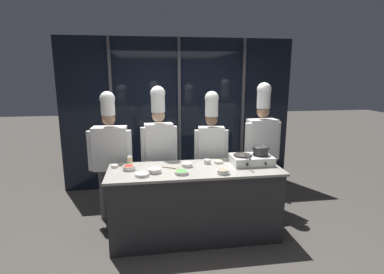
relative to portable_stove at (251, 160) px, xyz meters
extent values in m
plane|color=#47423D|center=(-0.76, -0.08, -0.98)|extent=(24.00, 24.00, 0.00)
cube|color=black|center=(-0.76, 1.76, 0.37)|extent=(4.17, 0.04, 2.70)
cube|color=#47474C|center=(-1.94, 1.72, 0.37)|extent=(0.05, 0.05, 2.70)
cube|color=#47474C|center=(-0.76, 1.72, 0.37)|extent=(0.05, 0.05, 2.70)
cube|color=#47474C|center=(0.42, 1.72, 0.37)|extent=(0.05, 0.05, 2.70)
cube|color=#2D2D30|center=(-0.76, -0.08, -0.53)|extent=(2.10, 0.73, 0.89)
cube|color=#A39E93|center=(-0.76, -0.08, -0.07)|extent=(2.17, 0.76, 0.03)
cube|color=silver|center=(0.00, 0.00, 0.00)|extent=(0.53, 0.37, 0.11)
cylinder|color=black|center=(-0.12, 0.00, 0.06)|extent=(0.21, 0.21, 0.01)
cylinder|color=black|center=(-0.12, -0.19, 0.00)|extent=(0.03, 0.01, 0.03)
cylinder|color=black|center=(0.12, 0.00, 0.06)|extent=(0.21, 0.21, 0.01)
cylinder|color=black|center=(0.12, -0.19, 0.00)|extent=(0.03, 0.01, 0.03)
cylinder|color=#38332D|center=(-0.12, 0.00, 0.07)|extent=(0.23, 0.23, 0.01)
cone|color=#38332D|center=(-0.12, 0.00, 0.09)|extent=(0.24, 0.24, 0.04)
cylinder|color=black|center=(-0.12, -0.21, 0.09)|extent=(0.02, 0.18, 0.02)
cylinder|color=#333335|center=(0.12, 0.00, 0.12)|extent=(0.19, 0.19, 0.10)
torus|color=#333335|center=(0.12, 0.00, 0.17)|extent=(0.20, 0.20, 0.01)
torus|color=#333335|center=(0.01, 0.00, 0.15)|extent=(0.01, 0.05, 0.05)
torus|color=#333335|center=(0.23, 0.00, 0.15)|extent=(0.01, 0.05, 0.05)
cylinder|color=beige|center=(-1.58, 0.14, 0.00)|extent=(0.06, 0.06, 0.12)
cone|color=white|center=(-1.58, 0.14, 0.08)|extent=(0.05, 0.05, 0.03)
cylinder|color=silver|center=(-0.85, 0.01, -0.04)|extent=(0.14, 0.14, 0.05)
torus|color=silver|center=(-0.85, 0.01, -0.01)|extent=(0.14, 0.14, 0.01)
cylinder|color=silver|center=(-0.85, 0.01, -0.02)|extent=(0.11, 0.11, 0.03)
cylinder|color=silver|center=(-0.96, -0.26, -0.04)|extent=(0.16, 0.16, 0.04)
torus|color=silver|center=(-0.96, -0.26, -0.02)|extent=(0.17, 0.17, 0.01)
cylinder|color=#4C9E47|center=(-0.96, -0.26, -0.03)|extent=(0.14, 0.14, 0.02)
cylinder|color=silver|center=(-0.42, 0.10, -0.04)|extent=(0.12, 0.12, 0.03)
torus|color=silver|center=(-0.42, 0.10, -0.03)|extent=(0.12, 0.12, 0.01)
cylinder|color=#E0C689|center=(-0.42, 0.10, -0.03)|extent=(0.09, 0.09, 0.02)
cylinder|color=silver|center=(-1.42, -0.26, -0.04)|extent=(0.16, 0.16, 0.03)
torus|color=silver|center=(-1.42, -0.26, -0.03)|extent=(0.17, 0.17, 0.01)
cylinder|color=white|center=(-1.42, -0.26, -0.03)|extent=(0.13, 0.13, 0.02)
cylinder|color=silver|center=(-1.27, -0.17, -0.03)|extent=(0.16, 0.16, 0.05)
torus|color=silver|center=(-1.27, -0.17, -0.01)|extent=(0.16, 0.16, 0.01)
cylinder|color=silver|center=(-1.27, -0.17, -0.02)|extent=(0.13, 0.13, 0.03)
cylinder|color=silver|center=(-0.47, -0.33, -0.03)|extent=(0.15, 0.15, 0.05)
torus|color=silver|center=(-0.47, -0.33, -0.01)|extent=(0.15, 0.15, 0.01)
cylinder|color=#9E896B|center=(-0.47, -0.33, -0.02)|extent=(0.12, 0.12, 0.03)
cylinder|color=silver|center=(-0.57, 0.10, -0.03)|extent=(0.09, 0.09, 0.05)
torus|color=silver|center=(-0.57, 0.10, -0.01)|extent=(0.09, 0.09, 0.01)
cylinder|color=beige|center=(-0.57, 0.10, -0.02)|extent=(0.07, 0.07, 0.03)
cylinder|color=silver|center=(-1.58, -0.02, -0.03)|extent=(0.15, 0.15, 0.05)
torus|color=silver|center=(-1.58, -0.02, -0.01)|extent=(0.15, 0.15, 0.01)
cylinder|color=#B22D1E|center=(-1.58, -0.02, -0.02)|extent=(0.12, 0.12, 0.03)
cylinder|color=silver|center=(-1.77, 0.11, -0.04)|extent=(0.09, 0.09, 0.03)
torus|color=silver|center=(-1.77, 0.11, -0.03)|extent=(0.09, 0.09, 0.01)
cylinder|color=beige|center=(-1.77, 0.11, -0.03)|extent=(0.07, 0.07, 0.02)
cube|color=olive|center=(-1.09, -0.01, -0.05)|extent=(0.15, 0.09, 0.01)
ellipsoid|color=olive|center=(-0.99, -0.07, -0.05)|extent=(0.09, 0.08, 0.02)
cylinder|color=#4C4C51|center=(-1.74, 0.56, -0.60)|extent=(0.12, 0.12, 0.75)
cylinder|color=#4C4C51|center=(-1.99, 0.57, -0.60)|extent=(0.12, 0.12, 0.75)
cube|color=white|center=(-1.86, 0.57, 0.08)|extent=(0.48, 0.27, 0.61)
cylinder|color=white|center=(-1.61, 0.51, 0.06)|extent=(0.09, 0.09, 0.56)
cylinder|color=white|center=(-2.13, 0.55, 0.06)|extent=(0.09, 0.09, 0.56)
sphere|color=#A87A5B|center=(-1.86, 0.57, 0.50)|extent=(0.18, 0.18, 0.18)
cylinder|color=white|center=(-1.86, 0.57, 0.66)|extent=(0.19, 0.19, 0.22)
sphere|color=white|center=(-1.86, 0.57, 0.77)|extent=(0.20, 0.20, 0.20)
cylinder|color=#232326|center=(-1.07, 0.61, -0.60)|extent=(0.10, 0.10, 0.77)
cylinder|color=#232326|center=(-1.29, 0.59, -0.60)|extent=(0.10, 0.10, 0.77)
cube|color=white|center=(-1.18, 0.60, 0.10)|extent=(0.42, 0.24, 0.62)
cylinder|color=white|center=(-0.96, 0.58, 0.08)|extent=(0.08, 0.08, 0.57)
cylinder|color=white|center=(-1.40, 0.54, 0.08)|extent=(0.08, 0.08, 0.57)
sphere|color=tan|center=(-1.18, 0.60, 0.52)|extent=(0.18, 0.18, 0.18)
cylinder|color=white|center=(-1.18, 0.60, 0.70)|extent=(0.19, 0.19, 0.26)
sphere|color=white|center=(-1.18, 0.60, 0.84)|extent=(0.21, 0.21, 0.21)
cylinder|color=#4C4C51|center=(-0.32, 0.54, -0.61)|extent=(0.10, 0.10, 0.73)
cylinder|color=#4C4C51|center=(-0.52, 0.57, -0.61)|extent=(0.10, 0.10, 0.73)
cube|color=white|center=(-0.42, 0.55, 0.05)|extent=(0.40, 0.25, 0.59)
cylinder|color=white|center=(-0.22, 0.49, 0.04)|extent=(0.07, 0.07, 0.54)
cylinder|color=white|center=(-0.63, 0.55, 0.04)|extent=(0.07, 0.07, 0.54)
sphere|color=brown|center=(-0.42, 0.55, 0.46)|extent=(0.17, 0.17, 0.17)
cylinder|color=white|center=(-0.42, 0.55, 0.63)|extent=(0.18, 0.18, 0.26)
sphere|color=white|center=(-0.42, 0.55, 0.76)|extent=(0.20, 0.20, 0.20)
cylinder|color=#2D3856|center=(0.50, 0.63, -0.59)|extent=(0.11, 0.11, 0.78)
cylinder|color=#2D3856|center=(0.26, 0.62, -0.59)|extent=(0.11, 0.11, 0.78)
cube|color=white|center=(0.38, 0.62, 0.12)|extent=(0.45, 0.26, 0.63)
cylinder|color=white|center=(0.62, 0.61, 0.10)|extent=(0.09, 0.09, 0.58)
cylinder|color=white|center=(0.14, 0.57, 0.10)|extent=(0.09, 0.09, 0.58)
sphere|color=#A87A5B|center=(0.38, 0.62, 0.55)|extent=(0.19, 0.19, 0.19)
cylinder|color=white|center=(0.38, 0.62, 0.74)|extent=(0.19, 0.19, 0.28)
sphere|color=white|center=(0.38, 0.62, 0.87)|extent=(0.21, 0.21, 0.21)
camera|label=1|loc=(-1.33, -3.62, 1.12)|focal=28.00mm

